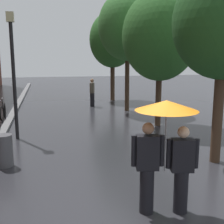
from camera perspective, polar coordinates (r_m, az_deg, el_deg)
The scene contains 10 objects.
ground_plane at distance 5.65m, azimuth 5.31°, elevation -19.23°, with size 80.00×80.00×0.00m, color #2D2D33.
kerb_strip at distance 14.98m, azimuth -19.12°, elevation -0.54°, with size 0.30×36.00×0.12m, color slate.
street_tree_0 at distance 8.13m, azimuth 21.27°, elevation 16.09°, with size 2.60×2.60×5.16m.
street_tree_1 at distance 12.08m, azimuth 9.51°, elevation 14.59°, with size 3.06×3.06×5.48m.
street_tree_2 at distance 15.49m, azimuth 3.11°, elevation 16.54°, with size 3.06×3.06×6.19m.
street_tree_3 at distance 19.32m, azimuth 0.11°, elevation 14.08°, with size 3.01×3.01×5.79m.
couple_under_umbrella at distance 5.21m, azimuth 10.48°, elevation -5.44°, with size 1.19×1.11×2.09m.
street_lamp_post at distance 10.40m, azimuth -18.95°, elevation 8.41°, with size 0.24×0.24×4.29m.
litter_bin at distance 8.10m, azimuth -20.54°, elevation -7.18°, with size 0.44×0.44×0.85m, color #4C4C51.
pedestrian_walking_midground at distance 16.91m, azimuth -3.94°, elevation 3.88°, with size 0.34×0.56×1.63m.
Camera 1 is at (-1.60, -4.64, 2.81)m, focal length 46.25 mm.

